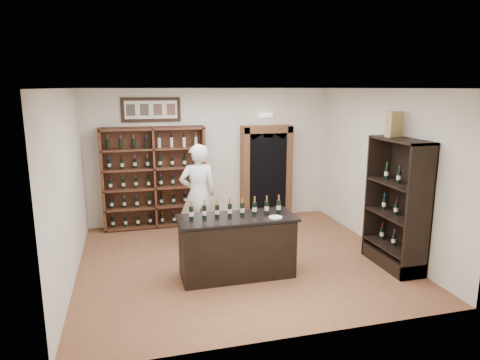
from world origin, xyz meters
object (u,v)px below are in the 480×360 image
at_px(wine_crate, 394,124).
at_px(tasting_counter, 237,247).
at_px(counter_bottle_0, 191,213).
at_px(side_cabinet, 397,224).
at_px(wine_shelf, 154,178).
at_px(shopkeeper, 198,195).

bearing_deg(wine_crate, tasting_counter, 164.20).
bearing_deg(counter_bottle_0, wine_crate, -1.38).
height_order(side_cabinet, wine_crate, wine_crate).
bearing_deg(counter_bottle_0, wine_shelf, 97.51).
bearing_deg(tasting_counter, wine_crate, -0.68).
bearing_deg(wine_shelf, side_cabinet, -40.21).
height_order(wine_shelf, side_cabinet, same).
height_order(tasting_counter, shopkeeper, shopkeeper).
relative_size(tasting_counter, wine_crate, 4.45).
bearing_deg(shopkeeper, side_cabinet, 143.70).
height_order(wine_shelf, counter_bottle_0, wine_shelf).
xyz_separation_m(side_cabinet, wine_crate, (-0.01, 0.27, 1.66)).
bearing_deg(wine_crate, wine_shelf, 127.03).
relative_size(counter_bottle_0, shopkeeper, 0.15).
distance_m(tasting_counter, counter_bottle_0, 0.95).
relative_size(shopkeeper, wine_crate, 4.67).
relative_size(tasting_counter, side_cabinet, 0.85).
bearing_deg(counter_bottle_0, tasting_counter, -4.04).
xyz_separation_m(wine_shelf, shopkeeper, (0.74, -1.30, -0.11)).
bearing_deg(shopkeeper, counter_bottle_0, 72.92).
relative_size(wine_shelf, tasting_counter, 1.17).
bearing_deg(tasting_counter, side_cabinet, -6.28).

